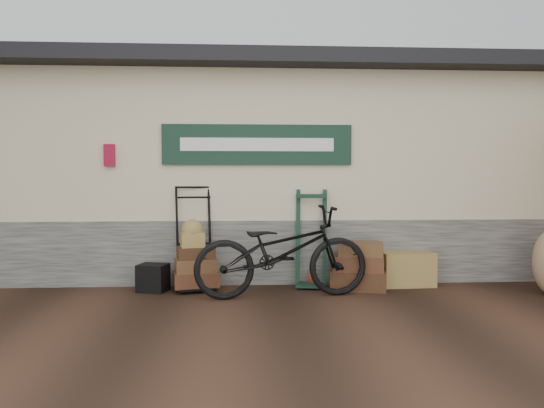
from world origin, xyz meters
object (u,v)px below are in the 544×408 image
at_px(porter_trolley, 194,237).
at_px(black_trunk, 153,278).
at_px(green_barrow, 311,238).
at_px(suitcase_stack, 358,265).
at_px(bicycle, 282,247).
at_px(wicker_hamper, 406,268).

xyz_separation_m(porter_trolley, black_trunk, (-0.53, -0.13, -0.52)).
xyz_separation_m(green_barrow, suitcase_stack, (0.60, -0.22, -0.34)).
relative_size(porter_trolley, black_trunk, 3.91).
distance_m(porter_trolley, green_barrow, 1.59).
bearing_deg(porter_trolley, black_trunk, -177.77).
height_order(black_trunk, bicycle, bicycle).
distance_m(suitcase_stack, wicker_hamper, 0.76).
bearing_deg(bicycle, suitcase_stack, -75.55).
bearing_deg(suitcase_stack, bicycle, -158.92).
relative_size(green_barrow, wicker_hamper, 1.85).
xyz_separation_m(porter_trolley, bicycle, (1.13, -0.57, -0.07)).
bearing_deg(porter_trolley, wicker_hamper, -10.52).
distance_m(green_barrow, black_trunk, 2.18).
distance_m(suitcase_stack, black_trunk, 2.73).
relative_size(porter_trolley, green_barrow, 1.06).
bearing_deg(green_barrow, wicker_hamper, 8.87).
distance_m(wicker_hamper, black_trunk, 3.45).
bearing_deg(green_barrow, porter_trolley, -169.03).
distance_m(suitcase_stack, bicycle, 1.18).
relative_size(green_barrow, suitcase_stack, 1.83).
relative_size(suitcase_stack, bicycle, 0.33).
xyz_separation_m(green_barrow, bicycle, (-0.46, -0.63, -0.03)).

